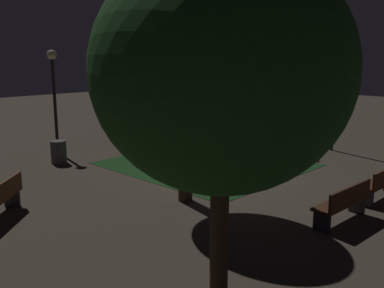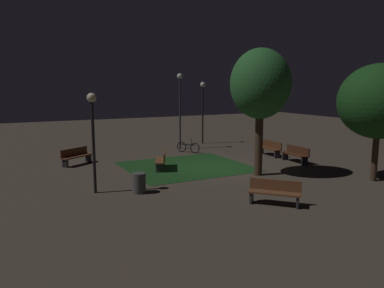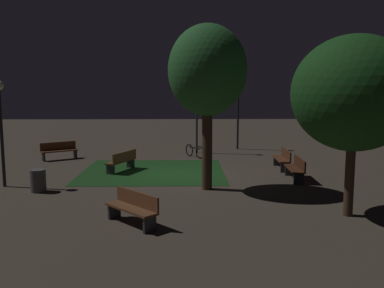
{
  "view_description": "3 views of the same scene",
  "coord_description": "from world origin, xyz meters",
  "px_view_note": "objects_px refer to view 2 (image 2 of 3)",
  "views": [
    {
      "loc": [
        -10.11,
        -8.73,
        3.72
      ],
      "look_at": [
        -0.78,
        0.35,
        1.03
      ],
      "focal_mm": 40.51,
      "sensor_mm": 36.0,
      "label": 1
    },
    {
      "loc": [
        -16.39,
        9.47,
        4.17
      ],
      "look_at": [
        0.27,
        0.94,
        1.23
      ],
      "focal_mm": 34.94,
      "sensor_mm": 36.0,
      "label": 2
    },
    {
      "loc": [
        -17.26,
        -0.31,
        3.69
      ],
      "look_at": [
        0.69,
        -0.63,
        1.2
      ],
      "focal_mm": 38.99,
      "sensor_mm": 36.0,
      "label": 3
    }
  ],
  "objects_px": {
    "tree_back_right": "(260,85)",
    "lamp_post_plaza_west": "(180,99)",
    "bench_back_row": "(275,191)",
    "bench_lawn_edge": "(76,156)",
    "bench_front_right": "(270,148)",
    "lamp_post_path_center": "(93,124)",
    "bench_near_trees": "(296,154)",
    "bicycle": "(188,147)",
    "tree_right_canopy": "(379,102)",
    "trash_bin": "(139,183)",
    "bench_corner": "(162,160)",
    "lamp_post_near_wall": "(203,102)"
  },
  "relations": [
    {
      "from": "lamp_post_plaza_west",
      "to": "bench_corner",
      "type": "bearing_deg",
      "value": 146.03
    },
    {
      "from": "lamp_post_plaza_west",
      "to": "lamp_post_near_wall",
      "type": "bearing_deg",
      "value": -60.51
    },
    {
      "from": "trash_bin",
      "to": "lamp_post_near_wall",
      "type": "bearing_deg",
      "value": -39.77
    },
    {
      "from": "bench_lawn_edge",
      "to": "bicycle",
      "type": "distance_m",
      "value": 6.92
    },
    {
      "from": "bench_near_trees",
      "to": "bench_corner",
      "type": "xyz_separation_m",
      "value": [
        1.83,
        7.16,
        0.0
      ]
    },
    {
      "from": "bench_back_row",
      "to": "trash_bin",
      "type": "relative_size",
      "value": 2.07
    },
    {
      "from": "lamp_post_plaza_west",
      "to": "bicycle",
      "type": "xyz_separation_m",
      "value": [
        -1.53,
        0.16,
        -2.98
      ]
    },
    {
      "from": "bench_near_trees",
      "to": "bench_lawn_edge",
      "type": "height_order",
      "value": "same"
    },
    {
      "from": "bench_front_right",
      "to": "bench_back_row",
      "type": "distance_m",
      "value": 9.49
    },
    {
      "from": "bench_back_row",
      "to": "bench_lawn_edge",
      "type": "height_order",
      "value": "same"
    },
    {
      "from": "bench_corner",
      "to": "lamp_post_path_center",
      "type": "relative_size",
      "value": 0.47
    },
    {
      "from": "bench_near_trees",
      "to": "lamp_post_plaza_west",
      "type": "xyz_separation_m",
      "value": [
        6.89,
        3.75,
        2.84
      ]
    },
    {
      "from": "bench_front_right",
      "to": "lamp_post_path_center",
      "type": "distance_m",
      "value": 11.76
    },
    {
      "from": "bench_front_right",
      "to": "tree_right_canopy",
      "type": "height_order",
      "value": "tree_right_canopy"
    },
    {
      "from": "bench_front_right",
      "to": "lamp_post_near_wall",
      "type": "bearing_deg",
      "value": 11.9
    },
    {
      "from": "lamp_post_path_center",
      "to": "bicycle",
      "type": "xyz_separation_m",
      "value": [
        6.27,
        -7.21,
        -2.36
      ]
    },
    {
      "from": "lamp_post_path_center",
      "to": "bicycle",
      "type": "height_order",
      "value": "lamp_post_path_center"
    },
    {
      "from": "tree_right_canopy",
      "to": "trash_bin",
      "type": "distance_m",
      "value": 10.74
    },
    {
      "from": "bench_front_right",
      "to": "lamp_post_plaza_west",
      "type": "height_order",
      "value": "lamp_post_plaza_west"
    },
    {
      "from": "bench_front_right",
      "to": "bench_lawn_edge",
      "type": "relative_size",
      "value": 1.02
    },
    {
      "from": "tree_back_right",
      "to": "lamp_post_plaza_west",
      "type": "height_order",
      "value": "tree_back_right"
    },
    {
      "from": "lamp_post_plaza_west",
      "to": "tree_right_canopy",
      "type": "bearing_deg",
      "value": -160.76
    },
    {
      "from": "bench_back_row",
      "to": "lamp_post_near_wall",
      "type": "bearing_deg",
      "value": -18.48
    },
    {
      "from": "bench_lawn_edge",
      "to": "lamp_post_plaza_west",
      "type": "bearing_deg",
      "value": -74.21
    },
    {
      "from": "bench_front_right",
      "to": "trash_bin",
      "type": "xyz_separation_m",
      "value": [
        -3.92,
        9.6,
        -0.08
      ]
    },
    {
      "from": "lamp_post_plaza_west",
      "to": "bench_back_row",
      "type": "bearing_deg",
      "value": 170.37
    },
    {
      "from": "bench_lawn_edge",
      "to": "bench_front_right",
      "type": "bearing_deg",
      "value": -103.88
    },
    {
      "from": "tree_right_canopy",
      "to": "lamp_post_plaza_west",
      "type": "height_order",
      "value": "tree_right_canopy"
    },
    {
      "from": "bench_lawn_edge",
      "to": "tree_back_right",
      "type": "bearing_deg",
      "value": -131.29
    },
    {
      "from": "tree_back_right",
      "to": "lamp_post_near_wall",
      "type": "bearing_deg",
      "value": -13.56
    },
    {
      "from": "bench_front_right",
      "to": "tree_back_right",
      "type": "height_order",
      "value": "tree_back_right"
    },
    {
      "from": "tree_back_right",
      "to": "bicycle",
      "type": "distance_m",
      "value": 7.81
    },
    {
      "from": "bench_corner",
      "to": "bicycle",
      "type": "bearing_deg",
      "value": -42.64
    },
    {
      "from": "bench_corner",
      "to": "tree_back_right",
      "type": "xyz_separation_m",
      "value": [
        -3.26,
        -3.53,
        3.72
      ]
    },
    {
      "from": "bench_corner",
      "to": "lamp_post_plaza_west",
      "type": "distance_m",
      "value": 6.73
    },
    {
      "from": "lamp_post_plaza_west",
      "to": "lamp_post_near_wall",
      "type": "height_order",
      "value": "lamp_post_plaza_west"
    },
    {
      "from": "bench_back_row",
      "to": "tree_back_right",
      "type": "height_order",
      "value": "tree_back_right"
    },
    {
      "from": "bench_near_trees",
      "to": "bench_back_row",
      "type": "relative_size",
      "value": 1.11
    },
    {
      "from": "lamp_post_plaza_west",
      "to": "lamp_post_path_center",
      "type": "bearing_deg",
      "value": 136.65
    },
    {
      "from": "bench_front_right",
      "to": "bench_corner",
      "type": "relative_size",
      "value": 0.99
    },
    {
      "from": "bicycle",
      "to": "bench_near_trees",
      "type": "bearing_deg",
      "value": -143.88
    },
    {
      "from": "bench_back_row",
      "to": "bench_lawn_edge",
      "type": "distance_m",
      "value": 11.34
    },
    {
      "from": "bench_lawn_edge",
      "to": "tree_right_canopy",
      "type": "height_order",
      "value": "tree_right_canopy"
    },
    {
      "from": "bench_near_trees",
      "to": "bench_back_row",
      "type": "height_order",
      "value": "same"
    },
    {
      "from": "bench_near_trees",
      "to": "bicycle",
      "type": "xyz_separation_m",
      "value": [
        5.36,
        3.91,
        -0.14
      ]
    },
    {
      "from": "bench_back_row",
      "to": "lamp_post_plaza_west",
      "type": "distance_m",
      "value": 12.67
    },
    {
      "from": "bench_near_trees",
      "to": "lamp_post_path_center",
      "type": "height_order",
      "value": "lamp_post_path_center"
    },
    {
      "from": "tree_back_right",
      "to": "lamp_post_near_wall",
      "type": "distance_m",
      "value": 10.06
    },
    {
      "from": "bicycle",
      "to": "trash_bin",
      "type": "bearing_deg",
      "value": 141.17
    },
    {
      "from": "bench_front_right",
      "to": "tree_back_right",
      "type": "bearing_deg",
      "value": 135.2
    }
  ]
}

